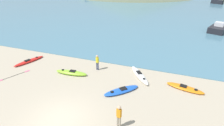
{
  "coord_description": "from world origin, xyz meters",
  "views": [
    {
      "loc": [
        5.85,
        -6.55,
        8.12
      ],
      "look_at": [
        0.76,
        7.68,
        0.5
      ],
      "focal_mm": 28.0,
      "sensor_mm": 36.0,
      "label": 1
    }
  ],
  "objects_px": {
    "kayak_on_sand_0": "(185,88)",
    "person_near_foreground": "(119,115)",
    "kayak_on_sand_4": "(140,75)",
    "moored_boat_2": "(217,2)",
    "loose_paddle": "(14,76)",
    "kayak_on_sand_2": "(71,73)",
    "person_near_waterline": "(97,62)",
    "kayak_on_sand_3": "(29,61)",
    "moored_boat_0": "(218,29)",
    "kayak_on_sand_1": "(122,90)"
  },
  "relations": [
    {
      "from": "kayak_on_sand_2",
      "to": "person_near_foreground",
      "type": "distance_m",
      "value": 7.5
    },
    {
      "from": "kayak_on_sand_1",
      "to": "person_near_waterline",
      "type": "xyz_separation_m",
      "value": [
        -3.19,
        2.63,
        0.75
      ]
    },
    {
      "from": "kayak_on_sand_2",
      "to": "person_near_waterline",
      "type": "bearing_deg",
      "value": 39.77
    },
    {
      "from": "kayak_on_sand_2",
      "to": "kayak_on_sand_4",
      "type": "bearing_deg",
      "value": 16.27
    },
    {
      "from": "kayak_on_sand_4",
      "to": "moored_boat_2",
      "type": "xyz_separation_m",
      "value": [
        13.97,
        51.88,
        0.49
      ]
    },
    {
      "from": "kayak_on_sand_0",
      "to": "person_near_waterline",
      "type": "bearing_deg",
      "value": 175.61
    },
    {
      "from": "kayak_on_sand_4",
      "to": "person_near_waterline",
      "type": "relative_size",
      "value": 2.05
    },
    {
      "from": "kayak_on_sand_1",
      "to": "moored_boat_2",
      "type": "relative_size",
      "value": 0.73
    },
    {
      "from": "kayak_on_sand_3",
      "to": "person_near_waterline",
      "type": "relative_size",
      "value": 2.1
    },
    {
      "from": "kayak_on_sand_4",
      "to": "person_near_waterline",
      "type": "height_order",
      "value": "person_near_waterline"
    },
    {
      "from": "kayak_on_sand_0",
      "to": "kayak_on_sand_4",
      "type": "relative_size",
      "value": 0.94
    },
    {
      "from": "kayak_on_sand_2",
      "to": "moored_boat_0",
      "type": "bearing_deg",
      "value": 52.5
    },
    {
      "from": "moored_boat_0",
      "to": "loose_paddle",
      "type": "relative_size",
      "value": 1.63
    },
    {
      "from": "kayak_on_sand_0",
      "to": "person_near_foreground",
      "type": "xyz_separation_m",
      "value": [
        -3.77,
        -5.46,
        0.79
      ]
    },
    {
      "from": "kayak_on_sand_2",
      "to": "person_near_foreground",
      "type": "height_order",
      "value": "person_near_foreground"
    },
    {
      "from": "kayak_on_sand_3",
      "to": "kayak_on_sand_4",
      "type": "bearing_deg",
      "value": 5.11
    },
    {
      "from": "kayak_on_sand_0",
      "to": "moored_boat_0",
      "type": "xyz_separation_m",
      "value": [
        5.07,
        18.32,
        0.46
      ]
    },
    {
      "from": "loose_paddle",
      "to": "person_near_waterline",
      "type": "bearing_deg",
      "value": 28.3
    },
    {
      "from": "kayak_on_sand_4",
      "to": "loose_paddle",
      "type": "distance_m",
      "value": 11.31
    },
    {
      "from": "person_near_foreground",
      "to": "loose_paddle",
      "type": "relative_size",
      "value": 0.62
    },
    {
      "from": "kayak_on_sand_0",
      "to": "moored_boat_0",
      "type": "height_order",
      "value": "moored_boat_0"
    },
    {
      "from": "kayak_on_sand_4",
      "to": "person_near_foreground",
      "type": "relative_size",
      "value": 1.96
    },
    {
      "from": "moored_boat_2",
      "to": "person_near_foreground",
      "type": "bearing_deg",
      "value": -103.5
    },
    {
      "from": "kayak_on_sand_3",
      "to": "person_near_foreground",
      "type": "bearing_deg",
      "value": -24.31
    },
    {
      "from": "person_near_foreground",
      "to": "person_near_waterline",
      "type": "height_order",
      "value": "person_near_foreground"
    },
    {
      "from": "kayak_on_sand_2",
      "to": "loose_paddle",
      "type": "relative_size",
      "value": 1.17
    },
    {
      "from": "moored_boat_0",
      "to": "loose_paddle",
      "type": "distance_m",
      "value": 28.91
    },
    {
      "from": "kayak_on_sand_3",
      "to": "moored_boat_0",
      "type": "distance_m",
      "value": 27.55
    },
    {
      "from": "kayak_on_sand_0",
      "to": "person_near_waterline",
      "type": "height_order",
      "value": "person_near_waterline"
    },
    {
      "from": "moored_boat_2",
      "to": "moored_boat_0",
      "type": "bearing_deg",
      "value": -98.46
    },
    {
      "from": "kayak_on_sand_1",
      "to": "moored_boat_0",
      "type": "distance_m",
      "value": 22.55
    },
    {
      "from": "person_near_waterline",
      "to": "moored_boat_0",
      "type": "relative_size",
      "value": 0.36
    },
    {
      "from": "kayak_on_sand_1",
      "to": "person_near_waterline",
      "type": "bearing_deg",
      "value": 140.53
    },
    {
      "from": "loose_paddle",
      "to": "kayak_on_sand_2",
      "type": "bearing_deg",
      "value": 22.75
    },
    {
      "from": "kayak_on_sand_0",
      "to": "kayak_on_sand_2",
      "type": "distance_m",
      "value": 9.8
    },
    {
      "from": "person_near_foreground",
      "to": "moored_boat_2",
      "type": "xyz_separation_m",
      "value": [
        13.95,
        58.09,
        -0.27
      ]
    },
    {
      "from": "person_near_foreground",
      "to": "loose_paddle",
      "type": "xyz_separation_m",
      "value": [
        -10.7,
        2.48,
        -0.91
      ]
    },
    {
      "from": "moored_boat_0",
      "to": "loose_paddle",
      "type": "height_order",
      "value": "moored_boat_0"
    },
    {
      "from": "moored_boat_2",
      "to": "loose_paddle",
      "type": "distance_m",
      "value": 60.82
    },
    {
      "from": "person_near_waterline",
      "to": "kayak_on_sand_4",
      "type": "bearing_deg",
      "value": 2.04
    },
    {
      "from": "kayak_on_sand_0",
      "to": "kayak_on_sand_2",
      "type": "relative_size",
      "value": 0.97
    },
    {
      "from": "kayak_on_sand_4",
      "to": "loose_paddle",
      "type": "relative_size",
      "value": 1.21
    },
    {
      "from": "kayak_on_sand_4",
      "to": "moored_boat_0",
      "type": "xyz_separation_m",
      "value": [
        8.87,
        17.58,
        0.43
      ]
    },
    {
      "from": "kayak_on_sand_0",
      "to": "person_near_waterline",
      "type": "distance_m",
      "value": 7.89
    },
    {
      "from": "moored_boat_0",
      "to": "loose_paddle",
      "type": "xyz_separation_m",
      "value": [
        -19.55,
        -21.3,
        -0.57
      ]
    },
    {
      "from": "kayak_on_sand_4",
      "to": "person_near_waterline",
      "type": "distance_m",
      "value": 4.1
    },
    {
      "from": "person_near_waterline",
      "to": "moored_boat_2",
      "type": "xyz_separation_m",
      "value": [
        18.01,
        52.03,
        -0.23
      ]
    },
    {
      "from": "kayak_on_sand_0",
      "to": "person_near_foreground",
      "type": "bearing_deg",
      "value": -124.67
    },
    {
      "from": "kayak_on_sand_3",
      "to": "kayak_on_sand_4",
      "type": "xyz_separation_m",
      "value": [
        11.44,
        1.02,
        0.03
      ]
    },
    {
      "from": "kayak_on_sand_3",
      "to": "moored_boat_0",
      "type": "relative_size",
      "value": 0.76
    }
  ]
}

